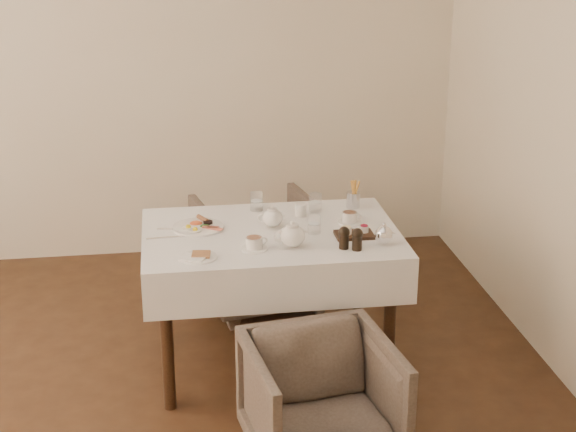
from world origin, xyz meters
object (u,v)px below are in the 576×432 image
(table, at_px, (271,253))
(armchair_near, at_px, (322,403))
(breakfast_plate, at_px, (199,226))
(armchair_far, at_px, (260,252))
(teapot_centre, at_px, (272,216))

(table, height_order, armchair_near, table)
(table, relative_size, breakfast_plate, 4.92)
(armchair_far, height_order, teapot_centre, teapot_centre)
(table, relative_size, armchair_near, 2.04)
(armchair_far, xyz_separation_m, breakfast_plate, (-0.39, -0.67, 0.44))
(breakfast_plate, bearing_deg, table, -18.94)
(table, height_order, armchair_far, table)
(armchair_far, distance_m, breakfast_plate, 0.89)
(armchair_far, distance_m, teapot_centre, 0.86)
(armchair_near, height_order, armchair_far, armchair_far)
(armchair_near, height_order, breakfast_plate, breakfast_plate)
(table, height_order, breakfast_plate, breakfast_plate)
(armchair_near, distance_m, armchair_far, 1.64)
(table, bearing_deg, armchair_far, 87.65)
(table, height_order, teapot_centre, teapot_centre)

